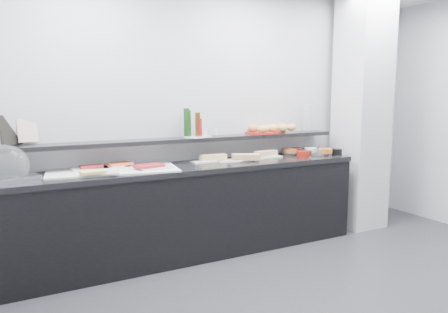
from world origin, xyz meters
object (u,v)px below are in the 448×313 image
carafe (307,118)px  bread_tray (265,132)px  sandwich_plate_mid (234,161)px  framed_print (11,130)px  condiment_tray (198,137)px  cloche_base (9,178)px

carafe → bread_tray: bearing=178.5°
bread_tray → carafe: bearing=-17.4°
sandwich_plate_mid → bread_tray: size_ratio=0.94×
framed_print → condiment_tray: 1.70m
bread_tray → sandwich_plate_mid: bearing=-174.4°
condiment_tray → bread_tray: bread_tray is taller
cloche_base → framed_print: framed_print is taller
sandwich_plate_mid → framed_print: size_ratio=1.36×
cloche_base → bread_tray: bearing=-8.5°
cloche_base → sandwich_plate_mid: 2.08m
cloche_base → condiment_tray: (1.74, 0.18, 0.24)m
cloche_base → bread_tray: (2.59, 0.24, 0.24)m
cloche_base → bread_tray: size_ratio=1.12×
sandwich_plate_mid → carafe: size_ratio=1.18×
sandwich_plate_mid → carafe: 1.16m
framed_print → carafe: size_ratio=0.87×
sandwich_plate_mid → carafe: (1.08, 0.19, 0.39)m
carafe → sandwich_plate_mid: bearing=-170.2°
bread_tray → carafe: (0.57, -0.02, 0.14)m
sandwich_plate_mid → carafe: carafe is taller
sandwich_plate_mid → bread_tray: bearing=31.5°
sandwich_plate_mid → bread_tray: 0.61m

